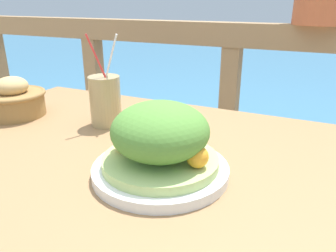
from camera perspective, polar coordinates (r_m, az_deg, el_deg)
name	(u,v)px	position (r m, az deg, el deg)	size (l,w,h in m)	color
patio_table	(138,199)	(0.75, -5.28, -12.49)	(1.18, 0.81, 0.76)	#997047
railing_fence	(229,99)	(1.39, 10.60, 4.60)	(2.80, 0.08, 0.99)	#937551
sea_backdrop	(286,84)	(3.91, 19.89, 6.87)	(12.00, 4.00, 0.40)	teal
salad_plate	(160,145)	(0.61, -1.36, -3.33)	(0.26, 0.26, 0.14)	white
drink_glass	(105,101)	(0.88, -10.86, 4.36)	(0.09, 0.08, 0.24)	tan
bread_basket	(14,100)	(1.04, -25.29, 4.16)	(0.18, 0.18, 0.11)	olive
orange_near_basket	(172,124)	(0.79, 0.77, 0.34)	(0.06, 0.06, 0.06)	#F9A328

